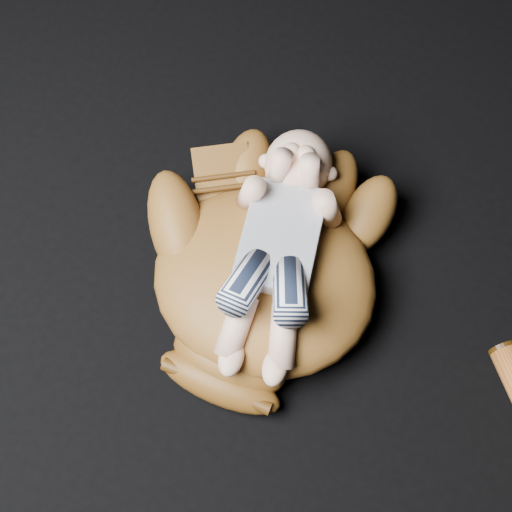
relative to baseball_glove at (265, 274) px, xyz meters
The scene contains 2 objects.
baseball_glove is the anchor object (origin of this frame).
newborn_baby 0.06m from the baseball_glove, 43.01° to the left, with size 0.17×0.38×0.15m, color #DBA98D, non-canonical shape.
Camera 1 is at (0.06, -0.39, 1.11)m, focal length 55.00 mm.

